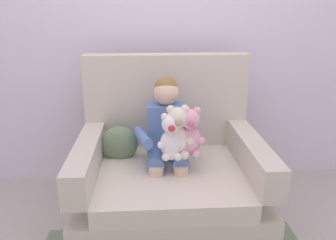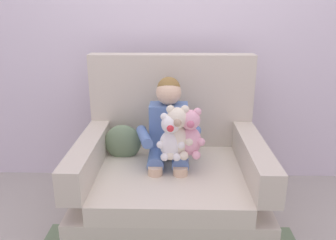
% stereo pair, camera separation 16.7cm
% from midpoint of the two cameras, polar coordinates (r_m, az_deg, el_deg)
% --- Properties ---
extents(ground_plane, '(8.00, 8.00, 0.00)m').
position_cam_midpoint_polar(ground_plane, '(2.48, 2.42, -16.91)').
color(ground_plane, '#ADA89E').
extents(back_wall, '(6.00, 0.10, 2.60)m').
position_cam_midpoint_polar(back_wall, '(2.79, 2.52, 15.65)').
color(back_wall, silver).
rests_on(back_wall, ground).
extents(armchair, '(1.21, 0.99, 1.12)m').
position_cam_midpoint_polar(armchair, '(2.36, 2.50, -9.46)').
color(armchair, beige).
rests_on(armchair, ground).
extents(seated_child, '(0.45, 0.39, 0.82)m').
position_cam_midpoint_polar(seated_child, '(2.26, 2.20, -2.26)').
color(seated_child, '#597AB7').
rests_on(seated_child, armchair).
extents(plush_pink, '(0.19, 0.16, 0.32)m').
position_cam_midpoint_polar(plush_pink, '(2.12, 6.00, -2.44)').
color(plush_pink, '#EAA8BC').
rests_on(plush_pink, armchair).
extents(plush_white, '(0.18, 0.14, 0.30)m').
position_cam_midpoint_polar(plush_white, '(2.08, 2.77, -3.03)').
color(plush_white, white).
rests_on(plush_white, armchair).
extents(plush_cream, '(0.20, 0.16, 0.34)m').
position_cam_midpoint_polar(plush_cream, '(2.10, 3.85, -2.30)').
color(plush_cream, silver).
rests_on(plush_cream, armchair).
extents(throw_pillow, '(0.26, 0.13, 0.26)m').
position_cam_midpoint_polar(throw_pillow, '(2.41, -5.73, -3.81)').
color(throw_pillow, slate).
rests_on(throw_pillow, armchair).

